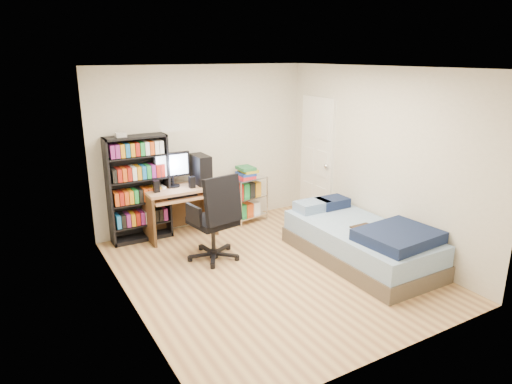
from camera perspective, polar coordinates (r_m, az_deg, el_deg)
room at (r=5.46m, az=1.91°, el=2.05°), size 3.58×4.08×2.58m
media_shelf at (r=6.79m, az=-14.47°, el=0.53°), size 0.87×0.29×1.62m
computer_desk at (r=6.92m, az=-8.98°, el=0.19°), size 1.01×0.58×1.27m
office_chair at (r=6.09m, az=-5.11°, el=-5.09°), size 0.80×0.80×1.18m
wire_cart at (r=7.38m, az=-1.15°, el=0.77°), size 0.63×0.50×0.92m
bed at (r=6.22m, az=13.04°, el=-6.06°), size 1.07×2.13×0.61m
door at (r=7.56m, az=7.61°, el=4.14°), size 0.12×0.80×2.00m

